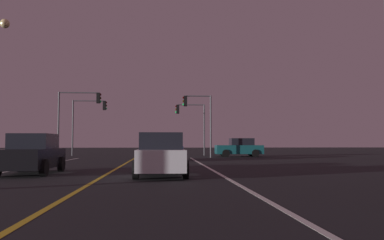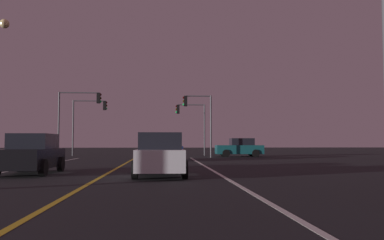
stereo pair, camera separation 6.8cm
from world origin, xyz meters
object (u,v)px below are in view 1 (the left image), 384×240
(car_lead_same_lane, at_px, (161,155))
(traffic_light_far_right, at_px, (190,117))
(traffic_light_far_left, at_px, (89,114))
(car_crossing_side, at_px, (240,148))
(traffic_light_near_left, at_px, (79,109))
(traffic_light_near_right, at_px, (197,112))
(car_oncoming, at_px, (32,154))
(car_ahead_far, at_px, (170,149))

(car_lead_same_lane, distance_m, traffic_light_far_right, 24.88)
(traffic_light_far_right, height_order, traffic_light_far_left, traffic_light_far_left)
(car_crossing_side, distance_m, traffic_light_near_left, 14.77)
(traffic_light_far_right, bearing_deg, traffic_light_far_left, 0.00)
(traffic_light_near_right, bearing_deg, car_oncoming, 63.91)
(car_ahead_far, bearing_deg, traffic_light_near_left, 55.92)
(car_oncoming, distance_m, traffic_light_near_left, 17.83)
(traffic_light_near_right, relative_size, traffic_light_far_left, 0.99)
(car_oncoming, xyz_separation_m, traffic_light_near_right, (8.54, 17.44, 3.17))
(car_ahead_far, relative_size, traffic_light_near_left, 0.76)
(car_crossing_side, bearing_deg, car_oncoming, 57.05)
(car_ahead_far, bearing_deg, car_oncoming, 153.78)
(traffic_light_near_right, xyz_separation_m, traffic_light_near_left, (-10.15, -0.00, 0.20))
(car_crossing_side, bearing_deg, traffic_light_far_right, -38.66)
(traffic_light_far_right, bearing_deg, car_crossing_side, 141.34)
(traffic_light_near_right, bearing_deg, traffic_light_far_right, -87.26)
(traffic_light_near_left, bearing_deg, traffic_light_far_left, 91.19)
(car_crossing_side, height_order, car_lead_same_lane, same)
(car_oncoming, relative_size, car_lead_same_lane, 1.00)
(car_lead_same_lane, height_order, traffic_light_near_left, traffic_light_near_left)
(traffic_light_near_left, xyz_separation_m, traffic_light_far_left, (-0.11, 5.50, -0.11))
(car_lead_same_lane, bearing_deg, car_oncoming, 73.67)
(car_ahead_far, distance_m, traffic_light_near_right, 6.57)
(car_oncoming, bearing_deg, traffic_light_near_left, -174.70)
(car_oncoming, height_order, car_crossing_side, same)
(car_oncoming, relative_size, traffic_light_near_right, 0.79)
(traffic_light_near_left, distance_m, traffic_light_far_left, 5.50)
(car_ahead_far, distance_m, traffic_light_far_left, 13.60)
(car_oncoming, distance_m, traffic_light_near_right, 19.67)
(car_crossing_side, xyz_separation_m, traffic_light_near_left, (-14.23, -2.03, 3.37))
(traffic_light_near_right, xyz_separation_m, traffic_light_far_right, (-0.26, 5.50, -0.16))
(car_lead_same_lane, relative_size, traffic_light_near_left, 0.76)
(car_crossing_side, distance_m, traffic_light_far_left, 15.12)
(traffic_light_near_right, distance_m, traffic_light_far_left, 11.65)
(traffic_light_near_right, bearing_deg, car_crossing_side, -153.58)
(car_crossing_side, distance_m, traffic_light_far_right, 6.32)
(traffic_light_far_right, bearing_deg, traffic_light_near_left, 29.08)
(car_crossing_side, relative_size, car_ahead_far, 1.00)
(car_ahead_far, xyz_separation_m, traffic_light_far_left, (-7.77, 10.68, 3.26))
(car_oncoming, distance_m, car_crossing_side, 23.19)
(car_ahead_far, height_order, traffic_light_far_left, traffic_light_far_left)
(traffic_light_far_right, distance_m, traffic_light_far_left, 10.01)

